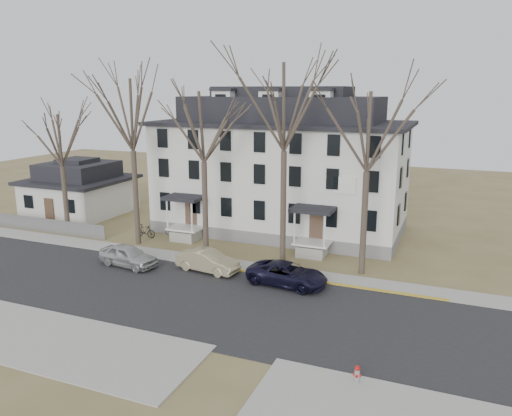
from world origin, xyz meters
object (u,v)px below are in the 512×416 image
at_px(tree_bungalow, 60,137).
at_px(bicycle_left, 175,231).
at_px(bicycle_right, 145,231).
at_px(small_house, 80,191).
at_px(boarding_house, 281,168).
at_px(tree_mid_left, 203,122).
at_px(car_navy, 287,275).
at_px(tree_center, 285,101).
at_px(tree_mid_right, 369,126).
at_px(car_silver, 128,256).
at_px(fire_hydrant, 357,375).
at_px(tree_far_left, 131,110).
at_px(car_tan, 208,261).

distance_m(tree_bungalow, bicycle_left, 11.87).
bearing_deg(tree_bungalow, bicycle_right, 12.30).
height_order(small_house, bicycle_left, small_house).
bearing_deg(tree_bungalow, boarding_house, 27.01).
xyz_separation_m(tree_mid_left, car_navy, (7.62, -3.82, -8.91)).
bearing_deg(tree_center, bicycle_right, 173.31).
xyz_separation_m(small_house, tree_mid_right, (28.50, -6.20, 7.35)).
height_order(boarding_house, tree_bungalow, boarding_house).
bearing_deg(car_navy, car_silver, 100.13).
relative_size(tree_center, fire_hydrant, 18.00).
height_order(tree_far_left, car_tan, tree_far_left).
distance_m(tree_mid_left, bicycle_right, 11.16).
bearing_deg(car_tan, tree_mid_left, 36.72).
bearing_deg(tree_far_left, tree_mid_left, 0.00).
xyz_separation_m(car_silver, bicycle_right, (-2.84, 6.12, -0.18)).
height_order(tree_center, bicycle_left, tree_center).
height_order(tree_mid_left, car_silver, tree_mid_left).
xyz_separation_m(tree_mid_right, car_navy, (-3.88, -3.82, -8.91)).
bearing_deg(car_silver, tree_bungalow, 71.42).
distance_m(tree_center, fire_hydrant, 18.36).
distance_m(small_house, car_navy, 26.63).
bearing_deg(tree_mid_left, car_silver, -126.98).
relative_size(car_silver, car_tan, 0.99).
bearing_deg(tree_mid_left, tree_mid_right, 0.00).
distance_m(tree_center, tree_mid_right, 5.70).
xyz_separation_m(car_tan, car_navy, (5.64, -0.29, -0.02)).
relative_size(tree_far_left, bicycle_right, 7.49).
xyz_separation_m(small_house, car_navy, (24.62, -10.01, -1.56)).
xyz_separation_m(tree_far_left, tree_bungalow, (-7.00, 0.00, -2.22)).
bearing_deg(bicycle_right, tree_center, -99.56).
height_order(tree_mid_left, car_navy, tree_mid_left).
bearing_deg(boarding_house, tree_mid_left, -110.20).
bearing_deg(small_house, boarding_house, 5.59).
bearing_deg(tree_mid_right, car_silver, -162.72).
bearing_deg(fire_hydrant, small_house, 148.21).
relative_size(tree_mid_left, car_navy, 2.56).
relative_size(tree_center, bicycle_right, 8.03).
height_order(tree_mid_left, bicycle_left, tree_mid_left).
distance_m(tree_bungalow, bicycle_right, 10.17).
bearing_deg(tree_bungalow, car_navy, -10.48).
xyz_separation_m(tree_center, tree_bungalow, (-19.00, 0.00, -2.97)).
bearing_deg(car_tan, tree_mid_right, -62.25).
bearing_deg(tree_center, car_tan, -138.69).
bearing_deg(fire_hydrant, tree_mid_left, 136.86).
height_order(tree_mid_right, car_silver, tree_mid_right).
bearing_deg(small_house, tree_center, -15.08).
distance_m(tree_far_left, bicycle_left, 10.45).
relative_size(small_house, tree_center, 0.59).
relative_size(tree_mid_left, car_tan, 2.95).
distance_m(tree_bungalow, car_navy, 22.25).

